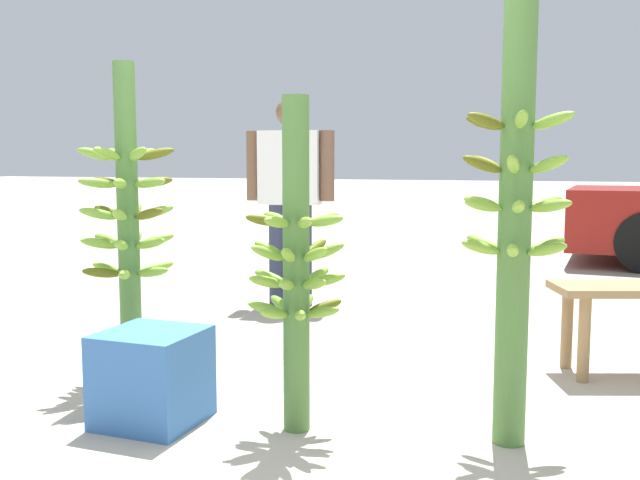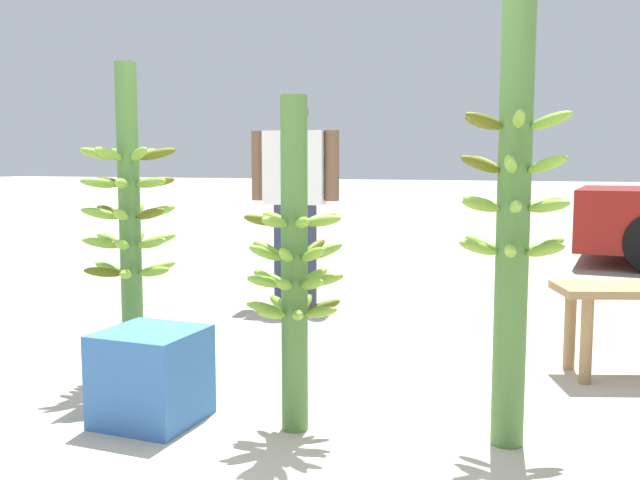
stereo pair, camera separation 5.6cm
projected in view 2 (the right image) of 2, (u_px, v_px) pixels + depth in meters
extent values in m
plane|color=#A89E8C|center=(271.00, 436.00, 2.88)|extent=(80.00, 80.00, 0.00)
cylinder|color=#4C7A38|center=(130.00, 225.00, 3.54)|extent=(0.11, 0.11, 1.59)
ellipsoid|color=#75A333|center=(146.00, 154.00, 3.63)|extent=(0.06, 0.20, 0.09)
ellipsoid|color=#75A333|center=(118.00, 154.00, 3.62)|extent=(0.19, 0.14, 0.09)
ellipsoid|color=#75A333|center=(99.00, 154.00, 3.49)|extent=(0.19, 0.13, 0.09)
ellipsoid|color=#75A333|center=(109.00, 154.00, 3.38)|extent=(0.06, 0.20, 0.09)
ellipsoid|color=#75A333|center=(139.00, 154.00, 3.39)|extent=(0.19, 0.14, 0.09)
ellipsoid|color=#545914|center=(157.00, 154.00, 3.52)|extent=(0.19, 0.13, 0.09)
ellipsoid|color=#75A333|center=(122.00, 183.00, 3.38)|extent=(0.12, 0.20, 0.07)
ellipsoid|color=#75A333|center=(151.00, 183.00, 3.45)|extent=(0.20, 0.07, 0.07)
ellipsoid|color=#545914|center=(157.00, 182.00, 3.59)|extent=(0.15, 0.18, 0.07)
ellipsoid|color=#75A333|center=(135.00, 182.00, 3.66)|extent=(0.12, 0.20, 0.07)
ellipsoid|color=#545914|center=(107.00, 182.00, 3.59)|extent=(0.20, 0.07, 0.07)
ellipsoid|color=#75A333|center=(100.00, 183.00, 3.44)|extent=(0.15, 0.18, 0.07)
ellipsoid|color=#75A333|center=(121.00, 215.00, 3.40)|extent=(0.11, 0.20, 0.09)
ellipsoid|color=#545914|center=(150.00, 214.00, 3.46)|extent=(0.20, 0.08, 0.09)
ellipsoid|color=#75A333|center=(157.00, 212.00, 3.60)|extent=(0.16, 0.18, 0.09)
ellipsoid|color=#75A333|center=(138.00, 211.00, 3.67)|extent=(0.11, 0.20, 0.09)
ellipsoid|color=#545914|center=(110.00, 212.00, 3.61)|extent=(0.20, 0.08, 0.09)
ellipsoid|color=#75A333|center=(101.00, 214.00, 3.47)|extent=(0.16, 0.18, 0.09)
ellipsoid|color=#75A333|center=(122.00, 245.00, 3.41)|extent=(0.11, 0.20, 0.09)
ellipsoid|color=#75A333|center=(151.00, 243.00, 3.48)|extent=(0.20, 0.08, 0.09)
ellipsoid|color=#75A333|center=(158.00, 240.00, 3.62)|extent=(0.16, 0.18, 0.09)
ellipsoid|color=#75A333|center=(138.00, 238.00, 3.69)|extent=(0.11, 0.20, 0.09)
ellipsoid|color=#75A333|center=(110.00, 240.00, 3.62)|extent=(0.20, 0.08, 0.09)
ellipsoid|color=#75A333|center=(102.00, 243.00, 3.48)|extent=(0.16, 0.18, 0.09)
ellipsoid|color=#545914|center=(136.00, 266.00, 3.71)|extent=(0.13, 0.20, 0.08)
ellipsoid|color=#75A333|center=(109.00, 268.00, 3.63)|extent=(0.20, 0.06, 0.08)
ellipsoid|color=#545914|center=(103.00, 272.00, 3.49)|extent=(0.15, 0.19, 0.08)
ellipsoid|color=#75A333|center=(126.00, 274.00, 3.43)|extent=(0.13, 0.20, 0.08)
ellipsoid|color=#75A333|center=(154.00, 272.00, 3.50)|extent=(0.20, 0.06, 0.08)
ellipsoid|color=#75A333|center=(158.00, 267.00, 3.64)|extent=(0.15, 0.19, 0.08)
cylinder|color=#4C7A38|center=(294.00, 266.00, 2.88)|extent=(0.11, 0.11, 1.37)
ellipsoid|color=#75A333|center=(323.00, 221.00, 2.82)|extent=(0.16, 0.04, 0.07)
ellipsoid|color=#75A333|center=(321.00, 219.00, 2.93)|extent=(0.13, 0.15, 0.07)
ellipsoid|color=#75A333|center=(300.00, 218.00, 2.99)|extent=(0.07, 0.16, 0.07)
ellipsoid|color=#75A333|center=(275.00, 218.00, 2.96)|extent=(0.16, 0.11, 0.07)
ellipsoid|color=#545914|center=(263.00, 220.00, 2.86)|extent=(0.16, 0.11, 0.07)
ellipsoid|color=#75A333|center=(275.00, 222.00, 2.76)|extent=(0.08, 0.16, 0.07)
ellipsoid|color=#75A333|center=(302.00, 222.00, 2.74)|extent=(0.13, 0.15, 0.07)
ellipsoid|color=#75A333|center=(313.00, 254.00, 2.78)|extent=(0.16, 0.12, 0.10)
ellipsoid|color=#75A333|center=(324.00, 251.00, 2.88)|extent=(0.16, 0.10, 0.10)
ellipsoid|color=#545914|center=(313.00, 249.00, 2.97)|extent=(0.09, 0.16, 0.10)
ellipsoid|color=#75A333|center=(289.00, 248.00, 3.00)|extent=(0.12, 0.15, 0.10)
ellipsoid|color=#75A333|center=(268.00, 250.00, 2.93)|extent=(0.16, 0.05, 0.10)
ellipsoid|color=#75A333|center=(266.00, 253.00, 2.83)|extent=(0.14, 0.14, 0.10)
ellipsoid|color=#75A333|center=(286.00, 255.00, 2.76)|extent=(0.06, 0.16, 0.10)
ellipsoid|color=#75A333|center=(325.00, 280.00, 2.88)|extent=(0.16, 0.09, 0.08)
ellipsoid|color=#75A333|center=(315.00, 276.00, 2.98)|extent=(0.10, 0.16, 0.08)
ellipsoid|color=#75A333|center=(291.00, 275.00, 3.01)|extent=(0.12, 0.16, 0.08)
ellipsoid|color=#75A333|center=(269.00, 277.00, 2.95)|extent=(0.16, 0.06, 0.08)
ellipsoid|color=#75A333|center=(265.00, 282.00, 2.84)|extent=(0.14, 0.14, 0.08)
ellipsoid|color=#75A333|center=(284.00, 285.00, 2.77)|extent=(0.06, 0.16, 0.08)
ellipsoid|color=#75A333|center=(312.00, 284.00, 2.79)|extent=(0.16, 0.12, 0.08)
ellipsoid|color=#75A333|center=(321.00, 312.00, 2.84)|extent=(0.16, 0.07, 0.08)
ellipsoid|color=#545914|center=(323.00, 307.00, 2.95)|extent=(0.15, 0.14, 0.08)
ellipsoid|color=#75A333|center=(305.00, 303.00, 3.02)|extent=(0.05, 0.16, 0.08)
ellipsoid|color=#75A333|center=(279.00, 304.00, 3.01)|extent=(0.15, 0.13, 0.08)
ellipsoid|color=#75A333|center=(264.00, 308.00, 2.92)|extent=(0.16, 0.08, 0.08)
ellipsoid|color=#75A333|center=(272.00, 313.00, 2.81)|extent=(0.10, 0.16, 0.08)
ellipsoid|color=#75A333|center=(298.00, 315.00, 2.78)|extent=(0.11, 0.16, 0.08)
cylinder|color=#4C7A38|center=(513.00, 226.00, 2.71)|extent=(0.13, 0.13, 1.72)
ellipsoid|color=#75A333|center=(513.00, 123.00, 2.80)|extent=(0.07, 0.18, 0.09)
ellipsoid|color=#545914|center=(483.00, 123.00, 2.76)|extent=(0.17, 0.10, 0.09)
ellipsoid|color=#545914|center=(484.00, 121.00, 2.62)|extent=(0.16, 0.14, 0.09)
ellipsoid|color=#75A333|center=(519.00, 119.00, 2.53)|extent=(0.07, 0.18, 0.09)
ellipsoid|color=#75A333|center=(552.00, 120.00, 2.58)|extent=(0.17, 0.10, 0.09)
ellipsoid|color=#75A333|center=(547.00, 122.00, 2.71)|extent=(0.16, 0.14, 0.09)
ellipsoid|color=#545914|center=(486.00, 164.00, 2.79)|extent=(0.17, 0.12, 0.09)
ellipsoid|color=#545914|center=(480.00, 164.00, 2.66)|extent=(0.17, 0.12, 0.09)
ellipsoid|color=#75A333|center=(511.00, 164.00, 2.56)|extent=(0.04, 0.17, 0.09)
ellipsoid|color=#75A333|center=(546.00, 164.00, 2.58)|extent=(0.17, 0.12, 0.09)
ellipsoid|color=#75A333|center=(549.00, 164.00, 2.71)|extent=(0.17, 0.12, 0.09)
ellipsoid|color=#545914|center=(518.00, 164.00, 2.81)|extent=(0.04, 0.17, 0.09)
ellipsoid|color=#75A333|center=(516.00, 207.00, 2.57)|extent=(0.07, 0.17, 0.07)
ellipsoid|color=#75A333|center=(549.00, 206.00, 2.61)|extent=(0.17, 0.10, 0.07)
ellipsoid|color=#75A333|center=(545.00, 204.00, 2.75)|extent=(0.16, 0.14, 0.07)
ellipsoid|color=#75A333|center=(511.00, 203.00, 2.84)|extent=(0.07, 0.17, 0.07)
ellipsoid|color=#75A333|center=(481.00, 203.00, 2.79)|extent=(0.17, 0.10, 0.07)
ellipsoid|color=#75A333|center=(481.00, 205.00, 2.66)|extent=(0.16, 0.14, 0.07)
ellipsoid|color=#75A333|center=(510.00, 251.00, 2.59)|extent=(0.05, 0.17, 0.09)
ellipsoid|color=#75A333|center=(545.00, 250.00, 2.62)|extent=(0.17, 0.11, 0.09)
ellipsoid|color=#75A333|center=(545.00, 246.00, 2.75)|extent=(0.17, 0.13, 0.09)
ellipsoid|color=#545914|center=(514.00, 243.00, 2.85)|extent=(0.05, 0.17, 0.09)
ellipsoid|color=#75A333|center=(482.00, 244.00, 2.82)|extent=(0.17, 0.11, 0.09)
ellipsoid|color=#75A333|center=(479.00, 248.00, 2.69)|extent=(0.17, 0.13, 0.09)
cylinder|color=#2D334C|center=(282.00, 255.00, 5.49)|extent=(0.15, 0.15, 0.78)
cylinder|color=#2D334C|center=(308.00, 255.00, 5.45)|extent=(0.15, 0.15, 0.78)
cube|color=white|center=(295.00, 168.00, 5.39)|extent=(0.49, 0.28, 0.55)
cylinder|color=brown|center=(259.00, 166.00, 5.45)|extent=(0.13, 0.13, 0.53)
cylinder|color=brown|center=(332.00, 166.00, 5.33)|extent=(0.13, 0.13, 0.53)
sphere|color=brown|center=(295.00, 112.00, 5.35)|extent=(0.21, 0.21, 0.21)
cylinder|color=#99754C|center=(570.00, 329.00, 3.80)|extent=(0.06, 0.06, 0.43)
cylinder|color=#99754C|center=(586.00, 341.00, 3.55)|extent=(0.06, 0.06, 0.43)
cube|color=#386BB2|center=(151.00, 376.00, 3.03)|extent=(0.40, 0.40, 0.40)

